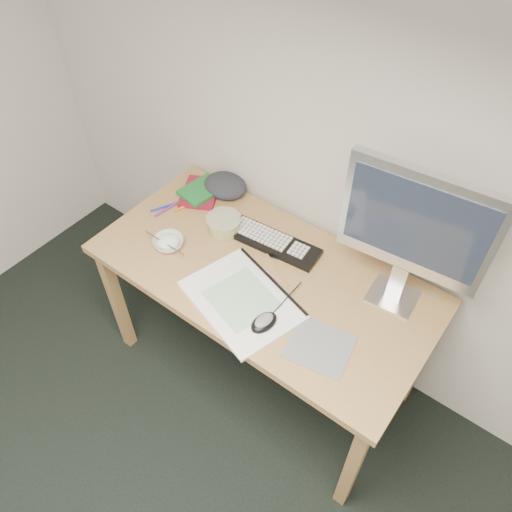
{
  "coord_description": "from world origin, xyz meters",
  "views": [
    {
      "loc": [
        0.59,
        0.37,
        2.28
      ],
      "look_at": [
        -0.21,
        1.42,
        0.83
      ],
      "focal_mm": 35.0,
      "sensor_mm": 36.0,
      "label": 1
    }
  ],
  "objects_px": {
    "sketchpad": "(242,300)",
    "keyboard": "(274,243)",
    "monitor": "(415,227)",
    "rice_bowl": "(169,243)",
    "desk": "(262,285)"
  },
  "relations": [
    {
      "from": "sketchpad",
      "to": "rice_bowl",
      "type": "distance_m",
      "value": 0.43
    },
    {
      "from": "keyboard",
      "to": "rice_bowl",
      "type": "height_order",
      "value": "rice_bowl"
    },
    {
      "from": "keyboard",
      "to": "monitor",
      "type": "distance_m",
      "value": 0.64
    },
    {
      "from": "sketchpad",
      "to": "monitor",
      "type": "relative_size",
      "value": 0.73
    },
    {
      "from": "desk",
      "to": "monitor",
      "type": "relative_size",
      "value": 2.34
    },
    {
      "from": "sketchpad",
      "to": "keyboard",
      "type": "bearing_deg",
      "value": 119.82
    },
    {
      "from": "desk",
      "to": "rice_bowl",
      "type": "relative_size",
      "value": 10.84
    },
    {
      "from": "monitor",
      "to": "rice_bowl",
      "type": "bearing_deg",
      "value": -164.67
    },
    {
      "from": "sketchpad",
      "to": "rice_bowl",
      "type": "relative_size",
      "value": 3.41
    },
    {
      "from": "desk",
      "to": "sketchpad",
      "type": "height_order",
      "value": "sketchpad"
    },
    {
      "from": "desk",
      "to": "sketchpad",
      "type": "bearing_deg",
      "value": -81.95
    },
    {
      "from": "keyboard",
      "to": "rice_bowl",
      "type": "relative_size",
      "value": 3.12
    },
    {
      "from": "monitor",
      "to": "keyboard",
      "type": "bearing_deg",
      "value": -179.61
    },
    {
      "from": "monitor",
      "to": "rice_bowl",
      "type": "relative_size",
      "value": 4.63
    },
    {
      "from": "desk",
      "to": "monitor",
      "type": "distance_m",
      "value": 0.69
    }
  ]
}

